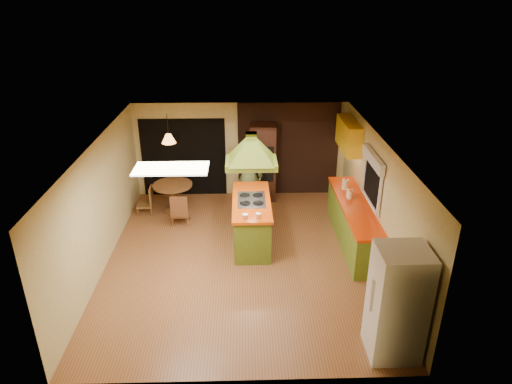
{
  "coord_description": "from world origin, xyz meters",
  "views": [
    {
      "loc": [
        0.08,
        -8.11,
        5.2
      ],
      "look_at": [
        0.33,
        0.78,
        1.15
      ],
      "focal_mm": 32.0,
      "sensor_mm": 36.0,
      "label": 1
    }
  ],
  "objects_px": {
    "kitchen_island": "(252,221)",
    "dining_table": "(173,192)",
    "canister_large": "(345,184)",
    "wall_oven": "(263,162)",
    "man": "(248,177)",
    "refrigerator": "(397,303)"
  },
  "relations": [
    {
      "from": "refrigerator",
      "to": "canister_large",
      "type": "height_order",
      "value": "refrigerator"
    },
    {
      "from": "man",
      "to": "canister_large",
      "type": "bearing_deg",
      "value": 165.74
    },
    {
      "from": "wall_oven",
      "to": "dining_table",
      "type": "xyz_separation_m",
      "value": [
        -2.26,
        -0.72,
        -0.5
      ]
    },
    {
      "from": "kitchen_island",
      "to": "refrigerator",
      "type": "relative_size",
      "value": 1.11
    },
    {
      "from": "dining_table",
      "to": "wall_oven",
      "type": "bearing_deg",
      "value": 17.7
    },
    {
      "from": "kitchen_island",
      "to": "man",
      "type": "relative_size",
      "value": 1.03
    },
    {
      "from": "kitchen_island",
      "to": "dining_table",
      "type": "distance_m",
      "value": 2.47
    },
    {
      "from": "refrigerator",
      "to": "dining_table",
      "type": "distance_m",
      "value": 6.38
    },
    {
      "from": "man",
      "to": "refrigerator",
      "type": "height_order",
      "value": "man"
    },
    {
      "from": "kitchen_island",
      "to": "refrigerator",
      "type": "bearing_deg",
      "value": -58.72
    },
    {
      "from": "kitchen_island",
      "to": "man",
      "type": "height_order",
      "value": "man"
    },
    {
      "from": "kitchen_island",
      "to": "dining_table",
      "type": "height_order",
      "value": "kitchen_island"
    },
    {
      "from": "man",
      "to": "wall_oven",
      "type": "xyz_separation_m",
      "value": [
        0.39,
        0.91,
        0.03
      ]
    },
    {
      "from": "man",
      "to": "wall_oven",
      "type": "height_order",
      "value": "wall_oven"
    },
    {
      "from": "kitchen_island",
      "to": "canister_large",
      "type": "xyz_separation_m",
      "value": [
        2.17,
        0.73,
        0.53
      ]
    },
    {
      "from": "kitchen_island",
      "to": "dining_table",
      "type": "bearing_deg",
      "value": 140.82
    },
    {
      "from": "kitchen_island",
      "to": "man",
      "type": "distance_m",
      "value": 1.44
    },
    {
      "from": "refrigerator",
      "to": "man",
      "type": "bearing_deg",
      "value": 114.1
    },
    {
      "from": "refrigerator",
      "to": "canister_large",
      "type": "relative_size",
      "value": 7.9
    },
    {
      "from": "man",
      "to": "canister_large",
      "type": "distance_m",
      "value": 2.31
    },
    {
      "from": "kitchen_island",
      "to": "canister_large",
      "type": "height_order",
      "value": "canister_large"
    },
    {
      "from": "refrigerator",
      "to": "dining_table",
      "type": "xyz_separation_m",
      "value": [
        -4.0,
        4.96,
        -0.4
      ]
    }
  ]
}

